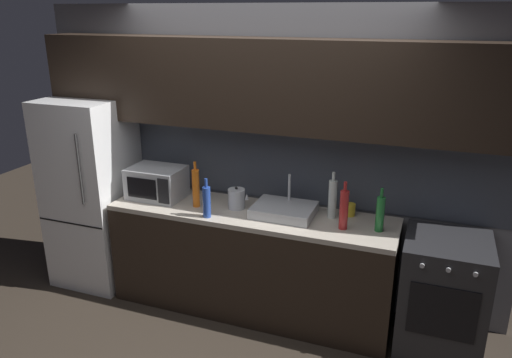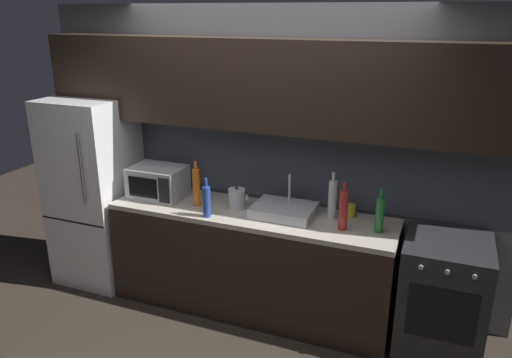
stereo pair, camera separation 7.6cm
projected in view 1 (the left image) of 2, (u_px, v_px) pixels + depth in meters
back_wall at (263, 125)px, 4.03m from camera, size 4.09×0.44×2.50m
counter_run at (251, 261)px, 4.13m from camera, size 2.35×0.60×0.90m
refrigerator at (93, 192)px, 4.51m from camera, size 0.68×0.69×1.73m
oven_range at (442, 296)px, 3.62m from camera, size 0.60×0.62×0.90m
microwave at (157, 183)px, 4.24m from camera, size 0.46×0.35×0.27m
sink_basin at (284, 210)px, 3.90m from camera, size 0.48×0.38×0.30m
kettle at (237, 199)px, 4.02m from camera, size 0.18×0.14×0.19m
wine_bottle_clear at (332, 199)px, 3.82m from camera, size 0.07×0.07×0.38m
wine_bottle_orange at (196, 188)px, 4.04m from camera, size 0.06×0.06×0.39m
wine_bottle_red at (344, 209)px, 3.62m from camera, size 0.07×0.07×0.37m
wine_bottle_blue at (207, 201)px, 3.84m from camera, size 0.06×0.06×0.32m
wine_bottle_green at (380, 214)px, 3.59m from camera, size 0.06×0.06×0.33m
mug_yellow at (350, 210)px, 3.89m from camera, size 0.08×0.08×0.10m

